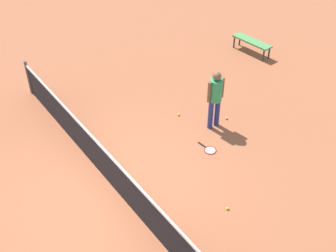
{
  "coord_description": "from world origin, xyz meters",
  "views": [
    {
      "loc": [
        -6.22,
        3.0,
        7.01
      ],
      "look_at": [
        0.22,
        -1.69,
        0.9
      ],
      "focal_mm": 44.93,
      "sensor_mm": 36.0,
      "label": 1
    }
  ],
  "objects_px": {
    "tennis_ball_near_player": "(227,118)",
    "courtside_bench": "(252,42)",
    "tennis_ball_by_net": "(227,208)",
    "tennis_racket_near_player": "(209,150)",
    "player_near_side": "(215,95)",
    "tennis_ball_midcourt": "(179,115)"
  },
  "relations": [
    {
      "from": "tennis_ball_near_player",
      "to": "courtside_bench",
      "type": "height_order",
      "value": "courtside_bench"
    },
    {
      "from": "tennis_ball_near_player",
      "to": "tennis_ball_by_net",
      "type": "xyz_separation_m",
      "value": [
        -2.48,
        2.23,
        0.0
      ]
    },
    {
      "from": "tennis_racket_near_player",
      "to": "courtside_bench",
      "type": "distance_m",
      "value": 5.63
    },
    {
      "from": "tennis_ball_by_net",
      "to": "player_near_side",
      "type": "bearing_deg",
      "value": -34.77
    },
    {
      "from": "player_near_side",
      "to": "tennis_ball_near_player",
      "type": "relative_size",
      "value": 25.76
    },
    {
      "from": "tennis_ball_by_net",
      "to": "courtside_bench",
      "type": "height_order",
      "value": "courtside_bench"
    },
    {
      "from": "tennis_ball_by_net",
      "to": "courtside_bench",
      "type": "distance_m",
      "value": 7.46
    },
    {
      "from": "tennis_ball_midcourt",
      "to": "tennis_ball_near_player",
      "type": "bearing_deg",
      "value": -133.02
    },
    {
      "from": "tennis_racket_near_player",
      "to": "tennis_ball_near_player",
      "type": "height_order",
      "value": "tennis_ball_near_player"
    },
    {
      "from": "player_near_side",
      "to": "tennis_ball_by_net",
      "type": "xyz_separation_m",
      "value": [
        -2.46,
        1.7,
        -0.98
      ]
    },
    {
      "from": "tennis_ball_near_player",
      "to": "tennis_ball_by_net",
      "type": "relative_size",
      "value": 1.0
    },
    {
      "from": "tennis_ball_by_net",
      "to": "courtside_bench",
      "type": "relative_size",
      "value": 0.04
    },
    {
      "from": "tennis_racket_near_player",
      "to": "player_near_side",
      "type": "bearing_deg",
      "value": -45.76
    },
    {
      "from": "tennis_ball_by_net",
      "to": "tennis_ball_midcourt",
      "type": "xyz_separation_m",
      "value": [
        3.4,
        -1.24,
        0.0
      ]
    },
    {
      "from": "courtside_bench",
      "to": "tennis_ball_near_player",
      "type": "bearing_deg",
      "value": 125.93
    },
    {
      "from": "tennis_ball_near_player",
      "to": "player_near_side",
      "type": "bearing_deg",
      "value": 92.29
    },
    {
      "from": "tennis_ball_near_player",
      "to": "tennis_ball_midcourt",
      "type": "bearing_deg",
      "value": 46.98
    },
    {
      "from": "player_near_side",
      "to": "tennis_ball_near_player",
      "type": "bearing_deg",
      "value": -87.71
    },
    {
      "from": "player_near_side",
      "to": "tennis_ball_by_net",
      "type": "bearing_deg",
      "value": 145.23
    },
    {
      "from": "tennis_racket_near_player",
      "to": "tennis_ball_by_net",
      "type": "bearing_deg",
      "value": 150.86
    },
    {
      "from": "tennis_racket_near_player",
      "to": "courtside_bench",
      "type": "bearing_deg",
      "value": -55.51
    },
    {
      "from": "player_near_side",
      "to": "tennis_ball_near_player",
      "type": "height_order",
      "value": "player_near_side"
    }
  ]
}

